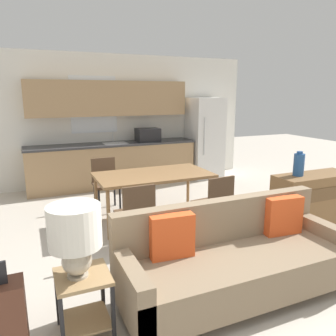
{
  "coord_description": "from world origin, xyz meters",
  "views": [
    {
      "loc": [
        -1.62,
        -2.29,
        1.88
      ],
      "look_at": [
        0.02,
        1.5,
        0.95
      ],
      "focal_mm": 35.0,
      "sensor_mm": 36.0,
      "label": 1
    }
  ],
  "objects_px": {
    "credenza": "(312,200)",
    "dining_chair_near_left": "(136,212)",
    "dining_table": "(153,177)",
    "refrigerator": "(205,138)",
    "vase": "(299,164)",
    "couch": "(234,260)",
    "dining_chair_near_right": "(215,202)",
    "dining_chair_far_left": "(106,181)",
    "table_lamp": "(75,233)",
    "side_table": "(84,294)"
  },
  "relations": [
    {
      "from": "credenza",
      "to": "dining_chair_near_left",
      "type": "bearing_deg",
      "value": 174.17
    },
    {
      "from": "dining_table",
      "to": "refrigerator",
      "type": "bearing_deg",
      "value": 45.61
    },
    {
      "from": "refrigerator",
      "to": "vase",
      "type": "relative_size",
      "value": 5.25
    },
    {
      "from": "dining_table",
      "to": "couch",
      "type": "height_order",
      "value": "couch"
    },
    {
      "from": "vase",
      "to": "dining_chair_near_right",
      "type": "height_order",
      "value": "vase"
    },
    {
      "from": "refrigerator",
      "to": "couch",
      "type": "distance_m",
      "value": 4.67
    },
    {
      "from": "dining_chair_near_right",
      "to": "refrigerator",
      "type": "bearing_deg",
      "value": -122.46
    },
    {
      "from": "dining_chair_near_right",
      "to": "dining_chair_far_left",
      "type": "height_order",
      "value": "same"
    },
    {
      "from": "table_lamp",
      "to": "dining_chair_far_left",
      "type": "height_order",
      "value": "table_lamp"
    },
    {
      "from": "couch",
      "to": "dining_chair_near_right",
      "type": "relative_size",
      "value": 2.63
    },
    {
      "from": "vase",
      "to": "refrigerator",
      "type": "bearing_deg",
      "value": 84.72
    },
    {
      "from": "dining_chair_near_right",
      "to": "dining_table",
      "type": "bearing_deg",
      "value": -62.61
    },
    {
      "from": "side_table",
      "to": "vase",
      "type": "height_order",
      "value": "vase"
    },
    {
      "from": "credenza",
      "to": "dining_chair_far_left",
      "type": "xyz_separation_m",
      "value": [
        -2.6,
        1.88,
        0.1
      ]
    },
    {
      "from": "dining_table",
      "to": "dining_chair_near_right",
      "type": "bearing_deg",
      "value": -57.35
    },
    {
      "from": "dining_table",
      "to": "dining_chair_near_right",
      "type": "xyz_separation_m",
      "value": [
        0.55,
        -0.85,
        -0.19
      ]
    },
    {
      "from": "credenza",
      "to": "dining_chair_near_right",
      "type": "relative_size",
      "value": 1.43
    },
    {
      "from": "dining_table",
      "to": "credenza",
      "type": "height_order",
      "value": "credenza"
    },
    {
      "from": "dining_table",
      "to": "dining_chair_near_left",
      "type": "relative_size",
      "value": 1.99
    },
    {
      "from": "side_table",
      "to": "dining_chair_far_left",
      "type": "height_order",
      "value": "dining_chair_far_left"
    },
    {
      "from": "refrigerator",
      "to": "dining_table",
      "type": "bearing_deg",
      "value": -134.39
    },
    {
      "from": "table_lamp",
      "to": "dining_chair_near_right",
      "type": "bearing_deg",
      "value": 31.25
    },
    {
      "from": "dining_chair_far_left",
      "to": "dining_chair_near_left",
      "type": "height_order",
      "value": "same"
    },
    {
      "from": "refrigerator",
      "to": "side_table",
      "type": "xyz_separation_m",
      "value": [
        -3.45,
        -4.15,
        -0.56
      ]
    },
    {
      "from": "side_table",
      "to": "dining_chair_near_right",
      "type": "xyz_separation_m",
      "value": [
        1.92,
        1.18,
        0.14
      ]
    },
    {
      "from": "vase",
      "to": "dining_chair_near_right",
      "type": "distance_m",
      "value": 1.32
    },
    {
      "from": "side_table",
      "to": "couch",
      "type": "bearing_deg",
      "value": -0.52
    },
    {
      "from": "credenza",
      "to": "vase",
      "type": "bearing_deg",
      "value": 171.42
    },
    {
      "from": "side_table",
      "to": "dining_chair_far_left",
      "type": "distance_m",
      "value": 2.96
    },
    {
      "from": "refrigerator",
      "to": "credenza",
      "type": "distance_m",
      "value": 3.24
    },
    {
      "from": "dining_chair_near_right",
      "to": "dining_chair_far_left",
      "type": "distance_m",
      "value": 1.98
    },
    {
      "from": "vase",
      "to": "dining_table",
      "type": "bearing_deg",
      "value": 149.77
    },
    {
      "from": "table_lamp",
      "to": "dining_chair_near_right",
      "type": "height_order",
      "value": "table_lamp"
    },
    {
      "from": "dining_chair_far_left",
      "to": "credenza",
      "type": "bearing_deg",
      "value": -36.27
    },
    {
      "from": "vase",
      "to": "table_lamp",
      "type": "bearing_deg",
      "value": -162.57
    },
    {
      "from": "credenza",
      "to": "refrigerator",
      "type": "bearing_deg",
      "value": 89.82
    },
    {
      "from": "table_lamp",
      "to": "vase",
      "type": "height_order",
      "value": "vase"
    },
    {
      "from": "vase",
      "to": "couch",
      "type": "bearing_deg",
      "value": -150.02
    },
    {
      "from": "dining_table",
      "to": "dining_chair_near_left",
      "type": "distance_m",
      "value": 1.0
    },
    {
      "from": "couch",
      "to": "credenza",
      "type": "relative_size",
      "value": 1.83
    },
    {
      "from": "vase",
      "to": "dining_chair_near_left",
      "type": "distance_m",
      "value": 2.37
    },
    {
      "from": "dining_table",
      "to": "dining_chair_far_left",
      "type": "height_order",
      "value": "dining_chair_far_left"
    },
    {
      "from": "vase",
      "to": "dining_chair_near_left",
      "type": "relative_size",
      "value": 0.41
    },
    {
      "from": "refrigerator",
      "to": "dining_chair_near_left",
      "type": "height_order",
      "value": "refrigerator"
    },
    {
      "from": "couch",
      "to": "table_lamp",
      "type": "distance_m",
      "value": 1.53
    },
    {
      "from": "table_lamp",
      "to": "dining_chair_far_left",
      "type": "distance_m",
      "value": 3.0
    },
    {
      "from": "dining_chair_near_right",
      "to": "couch",
      "type": "bearing_deg",
      "value": 61.3
    },
    {
      "from": "refrigerator",
      "to": "couch",
      "type": "relative_size",
      "value": 0.81
    },
    {
      "from": "dining_table",
      "to": "dining_chair_near_right",
      "type": "relative_size",
      "value": 1.99
    },
    {
      "from": "dining_chair_far_left",
      "to": "dining_chair_near_left",
      "type": "distance_m",
      "value": 1.62
    }
  ]
}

